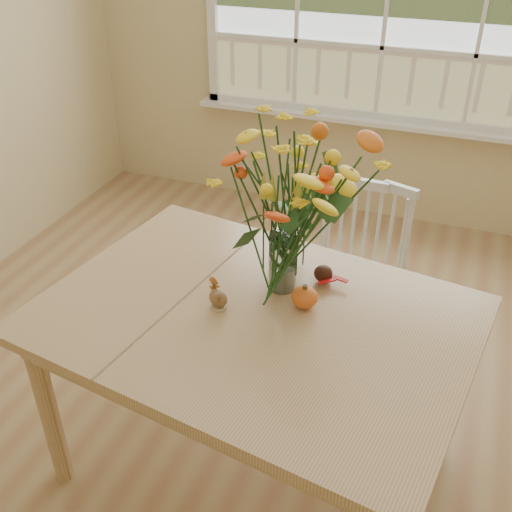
% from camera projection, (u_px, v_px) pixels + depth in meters
% --- Properties ---
extents(floor, '(4.00, 4.50, 0.01)m').
position_uv_depth(floor, '(256.00, 448.00, 2.52)').
color(floor, '#A4784F').
rests_on(floor, ground).
extents(wall_back, '(4.00, 0.02, 2.70)m').
position_uv_depth(wall_back, '(387.00, 12.00, 3.58)').
color(wall_back, beige).
rests_on(wall_back, floor).
extents(dining_table, '(1.59, 1.24, 0.77)m').
position_uv_depth(dining_table, '(254.00, 334.00, 2.09)').
color(dining_table, tan).
rests_on(dining_table, floor).
extents(windsor_chair, '(0.43, 0.41, 0.90)m').
position_uv_depth(windsor_chair, '(357.00, 271.00, 2.74)').
color(windsor_chair, white).
rests_on(windsor_chair, floor).
extents(flower_vase, '(0.47, 0.47, 0.55)m').
position_uv_depth(flower_vase, '(284.00, 205.00, 1.99)').
color(flower_vase, white).
rests_on(flower_vase, dining_table).
extents(pumpkin, '(0.09, 0.09, 0.07)m').
position_uv_depth(pumpkin, '(304.00, 298.00, 2.05)').
color(pumpkin, orange).
rests_on(pumpkin, dining_table).
extents(turkey_figurine, '(0.09, 0.09, 0.10)m').
position_uv_depth(turkey_figurine, '(218.00, 298.00, 2.05)').
color(turkey_figurine, '#CCB78C').
rests_on(turkey_figurine, dining_table).
extents(dark_gourd, '(0.13, 0.07, 0.06)m').
position_uv_depth(dark_gourd, '(323.00, 274.00, 2.19)').
color(dark_gourd, '#38160F').
rests_on(dark_gourd, dining_table).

